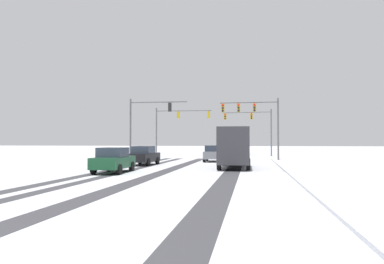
{
  "coord_description": "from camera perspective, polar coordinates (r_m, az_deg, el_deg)",
  "views": [
    {
      "loc": [
        4.82,
        -4.28,
        2.0
      ],
      "look_at": [
        0.0,
        23.74,
        2.8
      ],
      "focal_mm": 32.0,
      "sensor_mm": 36.0,
      "label": 1
    }
  ],
  "objects": [
    {
      "name": "wheel_track_oncoming",
      "position": [
        21.36,
        6.49,
        -6.96
      ],
      "size": [
        1.06,
        37.3,
        0.01
      ],
      "primitive_type": "cube",
      "color": "#424247",
      "rests_on": "ground"
    },
    {
      "name": "wheel_track_left_lane",
      "position": [
        22.88,
        -11.58,
        -6.59
      ],
      "size": [
        0.73,
        37.3,
        0.01
      ],
      "primitive_type": "cube",
      "color": "#424247",
      "rests_on": "ground"
    },
    {
      "name": "car_grey_lead",
      "position": [
        34.35,
        3.63,
        -3.58
      ],
      "size": [
        1.88,
        4.13,
        1.62
      ],
      "color": "slate",
      "rests_on": "ground"
    },
    {
      "name": "traffic_signal_near_right",
      "position": [
        36.24,
        10.36,
        2.83
      ],
      "size": [
        6.08,
        0.43,
        6.5
      ],
      "color": "#56565B",
      "rests_on": "ground"
    },
    {
      "name": "traffic_signal_far_right",
      "position": [
        48.38,
        10.26,
        1.59
      ],
      "size": [
        6.79,
        0.59,
        6.5
      ],
      "color": "#56565B",
      "rests_on": "ground"
    },
    {
      "name": "wheel_track_center",
      "position": [
        22.07,
        -5.2,
        -6.8
      ],
      "size": [
        1.02,
        37.3,
        0.01
      ],
      "primitive_type": "cube",
      "color": "#424247",
      "rests_on": "ground"
    },
    {
      "name": "car_black_second",
      "position": [
        29.49,
        -8.06,
        -3.9
      ],
      "size": [
        1.93,
        4.15,
        1.62
      ],
      "color": "black",
      "rests_on": "ground"
    },
    {
      "name": "sidewalk_kerb_right",
      "position": [
        20.08,
        21.95,
        -7.04
      ],
      "size": [
        4.0,
        37.3,
        0.12
      ],
      "primitive_type": "cube",
      "color": "white",
      "rests_on": "ground"
    },
    {
      "name": "car_dark_green_third",
      "position": [
        22.62,
        -12.96,
        -4.57
      ],
      "size": [
        1.97,
        4.17,
        1.62
      ],
      "color": "#194C2D",
      "rests_on": "ground"
    },
    {
      "name": "bus_oncoming",
      "position": [
        54.66,
        7.02,
        -1.61
      ],
      "size": [
        2.96,
        11.08,
        3.38
      ],
      "color": "#284793",
      "rests_on": "ground"
    },
    {
      "name": "box_truck_delivery",
      "position": [
        26.37,
        7.13,
        -2.39
      ],
      "size": [
        2.37,
        7.42,
        3.02
      ],
      "color": "slate",
      "rests_on": "ground"
    },
    {
      "name": "wheel_track_right_lane",
      "position": [
        23.42,
        -14.76,
        -6.45
      ],
      "size": [
        0.81,
        37.3,
        0.01
      ],
      "primitive_type": "cube",
      "color": "#424247",
      "rests_on": "ground"
    },
    {
      "name": "traffic_signal_near_left",
      "position": [
        35.96,
        -7.68,
        2.28
      ],
      "size": [
        6.12,
        0.42,
        6.5
      ],
      "color": "#56565B",
      "rests_on": "ground"
    },
    {
      "name": "traffic_signal_far_left",
      "position": [
        45.52,
        -2.71,
        1.8
      ],
      "size": [
        7.46,
        0.78,
        6.5
      ],
      "color": "#56565B",
      "rests_on": "ground"
    }
  ]
}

